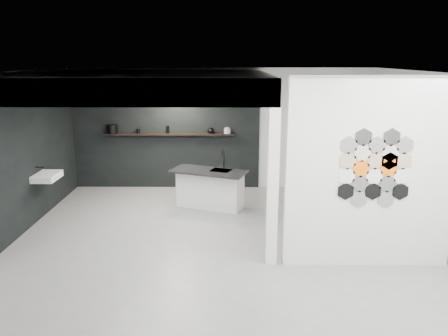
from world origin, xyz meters
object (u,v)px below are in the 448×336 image
glass_vase (227,130)px  kitchen_island (210,188)px  glass_bowl (227,131)px  stockpot (112,129)px  partition_panel (371,174)px  kettle (211,131)px  utensil_cup (138,131)px  bottle_dark (168,130)px  wall_basin (47,176)px

glass_vase → kitchen_island: bearing=-104.6°
glass_bowl → glass_vase: bearing=0.0°
stockpot → glass_bowl: stockpot is taller
partition_panel → glass_vase: bearing=118.2°
kitchen_island → glass_vase: (0.35, 1.34, 0.98)m
glass_vase → kettle: bearing=180.0°
glass_bowl → utensil_cup: size_ratio=1.54×
partition_panel → bottle_dark: partition_panel is taller
stockpot → wall_basin: bearing=-109.5°
wall_basin → kitchen_island: (3.04, 0.73, -0.44)m
wall_basin → kettle: kettle is taller
stockpot → glass_bowl: bearing=0.0°
bottle_dark → glass_vase: bearing=0.0°
bottle_dark → utensil_cup: bottle_dark is taller
kettle → bottle_dark: bottle_dark is taller
partition_panel → kitchen_island: (-2.42, 2.53, -0.99)m
partition_panel → glass_vase: partition_panel is taller
partition_panel → kettle: 4.58m
wall_basin → glass_vase: bearing=31.3°
wall_basin → stockpot: stockpot is taller
partition_panel → utensil_cup: size_ratio=27.64×
kettle → stockpot: bearing=-160.9°
partition_panel → utensil_cup: 5.66m
glass_vase → wall_basin: bearing=-148.7°
kitchen_island → bottle_dark: (-1.02, 1.34, 1.00)m
kitchen_island → utensil_cup: bearing=162.3°
kitchen_island → stockpot: size_ratio=6.62×
kitchen_island → partition_panel: bearing=-25.9°
wall_basin → glass_vase: (3.39, 2.07, 0.54)m
bottle_dark → kitchen_island: bearing=-52.5°
stockpot → bottle_dark: stockpot is taller
glass_vase → partition_panel: bearing=-61.8°
kettle → partition_panel: bearing=-38.4°
kitchen_island → kettle: 1.66m
kitchen_island → glass_bowl: 1.69m
kettle → glass_vase: bearing=19.1°
glass_bowl → utensil_cup: glass_bowl is taller
glass_vase → utensil_cup: (-2.05, 0.00, -0.02)m
bottle_dark → utensil_cup: bearing=180.0°
wall_basin → bottle_dark: bearing=45.7°
kitchen_island → utensil_cup: (-1.71, 1.34, 0.96)m
partition_panel → kettle: bearing=122.4°
stockpot → bottle_dark: size_ratio=1.39×
stockpot → bottle_dark: (1.28, 0.00, -0.01)m
kitchen_island → glass_vase: bearing=95.7°
wall_basin → stockpot: bearing=70.5°
bottle_dark → utensil_cup: (-0.68, 0.00, -0.04)m
kettle → glass_vase: size_ratio=1.09×
kitchen_island → bottle_dark: bottle_dark is taller
stockpot → utensil_cup: (0.60, 0.00, -0.05)m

